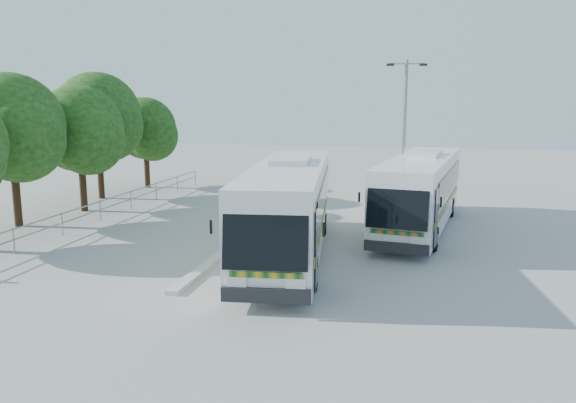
% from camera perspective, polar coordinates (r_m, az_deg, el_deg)
% --- Properties ---
extents(ground, '(100.00, 100.00, 0.00)m').
position_cam_1_polar(ground, '(21.95, 0.25, -4.84)').
color(ground, gray).
rests_on(ground, ground).
extents(kerb_divider, '(0.40, 16.00, 0.15)m').
position_cam_1_polar(kerb_divider, '(24.38, -4.02, -3.16)').
color(kerb_divider, '#B2B2AD').
rests_on(kerb_divider, ground).
extents(railing, '(0.06, 22.00, 1.00)m').
position_cam_1_polar(railing, '(29.11, -17.55, -0.08)').
color(railing, gray).
rests_on(railing, ground).
extents(tree_far_b, '(5.33, 5.03, 6.96)m').
position_cam_1_polar(tree_far_b, '(28.11, -26.23, 6.87)').
color(tree_far_b, '#382314').
rests_on(tree_far_b, ground).
extents(tree_far_c, '(4.97, 4.69, 6.49)m').
position_cam_1_polar(tree_far_c, '(30.76, -20.32, 6.90)').
color(tree_far_c, '#382314').
rests_on(tree_far_c, ground).
extents(tree_far_d, '(5.62, 5.30, 7.33)m').
position_cam_1_polar(tree_far_d, '(34.51, -18.70, 8.22)').
color(tree_far_d, '#382314').
rests_on(tree_far_d, ground).
extents(tree_far_e, '(4.54, 4.28, 5.92)m').
position_cam_1_polar(tree_far_e, '(38.14, -14.21, 7.19)').
color(tree_far_e, '#382314').
rests_on(tree_far_e, ground).
extents(coach_main, '(3.88, 12.40, 3.39)m').
position_cam_1_polar(coach_main, '(20.70, 0.06, -0.50)').
color(coach_main, silver).
rests_on(coach_main, ground).
extents(coach_adjacent, '(4.02, 11.84, 3.23)m').
position_cam_1_polar(coach_adjacent, '(25.76, 13.31, 1.16)').
color(coach_adjacent, white).
rests_on(coach_adjacent, ground).
extents(lamppost, '(1.83, 0.58, 7.54)m').
position_cam_1_polar(lamppost, '(26.82, 11.72, 6.72)').
color(lamppost, gray).
rests_on(lamppost, ground).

